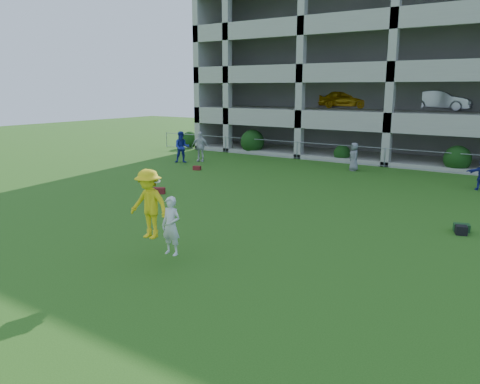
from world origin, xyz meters
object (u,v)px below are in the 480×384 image
Objects in this scene: parking_garage at (426,70)px; bystander_a at (182,147)px; bystander_b at (200,147)px; crate_d at (461,230)px; frisbee_contest at (153,208)px; bystander_c at (354,157)px.

bystander_a is at bearing -128.49° from parking_garage.
bystander_b is 18.73m from crate_d.
bystander_b is 18.01m from frisbee_contest.
bystander_a reaches higher than bystander_c.
bystander_a reaches higher than crate_d.
parking_garage is at bearing 88.81° from frisbee_contest.
bystander_c is 12.19m from parking_garage.
bystander_a is 0.07× the size of parking_garage.
frisbee_contest reaches higher than bystander_c.
bystander_b is 1.19× the size of bystander_c.
bystander_a is 17.47m from frisbee_contest.
crate_d is 10.13m from frisbee_contest.
frisbee_contest is at bearing -91.19° from parking_garage.
bystander_a is 19.01m from parking_garage.
crate_d is at bearing -73.06° from parking_garage.
crate_d is (17.74, -6.41, -0.86)m from bystander_a.
bystander_b is 17.82m from parking_garage.
bystander_b is 0.07× the size of parking_garage.
frisbee_contest is at bearing -92.61° from bystander_a.
bystander_a is at bearing 160.14° from crate_d.
bystander_b is 0.85× the size of frisbee_contest.
parking_garage reaches higher than crate_d.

